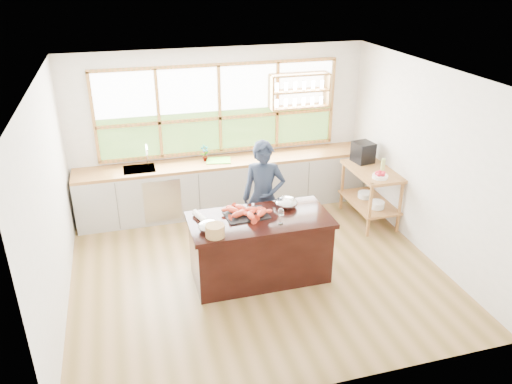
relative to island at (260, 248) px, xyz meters
name	(u,v)px	position (x,y,z in m)	size (l,w,h in m)	color
ground_plane	(256,268)	(0.00, 0.20, -0.45)	(5.00, 5.00, 0.00)	olive
room_shell	(247,138)	(0.02, 0.71, 1.30)	(5.02, 4.52, 2.71)	white
back_counter	(224,185)	(-0.02, 2.14, 0.00)	(4.90, 0.63, 0.90)	#AAA6A0
right_shelf_unit	(371,187)	(2.19, 1.09, 0.15)	(0.62, 1.10, 0.90)	#A26D38
island	(260,248)	(0.00, 0.00, 0.00)	(1.85, 0.90, 0.90)	black
cook	(264,198)	(0.25, 0.67, 0.39)	(0.62, 0.41, 1.69)	#1B2335
potted_plant	(205,153)	(-0.32, 2.20, 0.58)	(0.15, 0.10, 0.28)	slate
cutting_board	(219,160)	(-0.10, 2.14, 0.45)	(0.40, 0.30, 0.01)	#60BD32
espresso_machine	(363,152)	(2.19, 1.46, 0.61)	(0.29, 0.31, 0.34)	black
wine_bottle	(383,167)	(2.24, 0.89, 0.58)	(0.07, 0.07, 0.26)	#9BAD56
fruit_bowl	(380,175)	(2.14, 0.76, 0.49)	(0.24, 0.24, 0.11)	white
slate_board	(246,215)	(-0.15, 0.12, 0.45)	(0.55, 0.40, 0.02)	black
lobster_pile	(246,212)	(-0.16, 0.11, 0.50)	(0.55, 0.48, 0.08)	red
mixing_bowl_left	(209,226)	(-0.69, -0.14, 0.50)	(0.28, 0.28, 0.13)	#B3B6BA
mixing_bowl_right	(286,202)	(0.44, 0.22, 0.51)	(0.31, 0.31, 0.15)	#B3B6BA
wine_glass	(281,213)	(0.21, -0.23, 0.61)	(0.08, 0.08, 0.22)	white
wicker_basket	(215,231)	(-0.65, -0.30, 0.52)	(0.24, 0.24, 0.15)	tan
parchment_roll	(200,217)	(-0.75, 0.17, 0.49)	(0.08, 0.08, 0.30)	white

